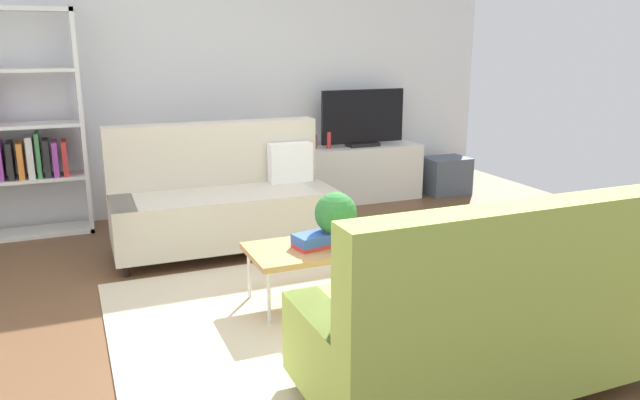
{
  "coord_description": "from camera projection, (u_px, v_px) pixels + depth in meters",
  "views": [
    {
      "loc": [
        -1.56,
        -3.77,
        1.81
      ],
      "look_at": [
        0.14,
        0.33,
        0.65
      ],
      "focal_mm": 34.37,
      "sensor_mm": 36.0,
      "label": 1
    }
  ],
  "objects": [
    {
      "name": "ground_plane",
      "position": [
        319.0,
        300.0,
        4.4
      ],
      "size": [
        7.68,
        7.68,
        0.0
      ],
      "primitive_type": "plane",
      "color": "brown"
    },
    {
      "name": "wall_far",
      "position": [
        219.0,
        75.0,
        6.54
      ],
      "size": [
        6.4,
        0.12,
        2.9
      ],
      "primitive_type": "cube",
      "color": "silver",
      "rests_on": "ground_plane"
    },
    {
      "name": "area_rug",
      "position": [
        331.0,
        311.0,
        4.2
      ],
      "size": [
        2.9,
        2.2,
        0.01
      ],
      "primitive_type": "cube",
      "color": "beige",
      "rests_on": "ground_plane"
    },
    {
      "name": "couch_beige",
      "position": [
        223.0,
        200.0,
        5.41
      ],
      "size": [
        1.91,
        0.87,
        1.1
      ],
      "rotation": [
        0.0,
        0.0,
        3.12
      ],
      "color": "beige",
      "rests_on": "ground_plane"
    },
    {
      "name": "couch_green",
      "position": [
        486.0,
        316.0,
        3.12
      ],
      "size": [
        1.9,
        0.84,
        1.1
      ],
      "rotation": [
        0.0,
        0.0,
        -0.0
      ],
      "color": "#A3BC4C",
      "rests_on": "ground_plane"
    },
    {
      "name": "coffee_table",
      "position": [
        326.0,
        248.0,
        4.3
      ],
      "size": [
        1.1,
        0.56,
        0.42
      ],
      "color": "#B7844C",
      "rests_on": "ground_plane"
    },
    {
      "name": "tv_console",
      "position": [
        361.0,
        173.0,
        7.09
      ],
      "size": [
        1.4,
        0.44,
        0.64
      ],
      "primitive_type": "cube",
      "color": "silver",
      "rests_on": "ground_plane"
    },
    {
      "name": "tv",
      "position": [
        363.0,
        119.0,
        6.92
      ],
      "size": [
        1.0,
        0.2,
        0.64
      ],
      "color": "black",
      "rests_on": "tv_console"
    },
    {
      "name": "bookshelf",
      "position": [
        16.0,
        133.0,
        5.63
      ],
      "size": [
        1.1,
        0.36,
        2.1
      ],
      "color": "white",
      "rests_on": "ground_plane"
    },
    {
      "name": "storage_trunk",
      "position": [
        446.0,
        175.0,
        7.44
      ],
      "size": [
        0.52,
        0.4,
        0.44
      ],
      "primitive_type": "cube",
      "color": "#4C5666",
      "rests_on": "ground_plane"
    },
    {
      "name": "potted_plant",
      "position": [
        336.0,
        215.0,
        4.25
      ],
      "size": [
        0.3,
        0.3,
        0.38
      ],
      "color": "brown",
      "rests_on": "coffee_table"
    },
    {
      "name": "table_book_0",
      "position": [
        312.0,
        246.0,
        4.23
      ],
      "size": [
        0.27,
        0.22,
        0.03
      ],
      "primitive_type": "cube",
      "rotation": [
        0.0,
        0.0,
        0.18
      ],
      "color": "red",
      "rests_on": "coffee_table"
    },
    {
      "name": "table_book_1",
      "position": [
        312.0,
        241.0,
        4.22
      ],
      "size": [
        0.27,
        0.23,
        0.03
      ],
      "primitive_type": "cube",
      "rotation": [
        0.0,
        0.0,
        0.22
      ],
      "color": "#3359B2",
      "rests_on": "table_book_0"
    },
    {
      "name": "table_book_2",
      "position": [
        312.0,
        237.0,
        4.22
      ],
      "size": [
        0.27,
        0.23,
        0.04
      ],
      "primitive_type": "cube",
      "rotation": [
        0.0,
        0.0,
        0.21
      ],
      "color": "#3359B2",
      "rests_on": "table_book_1"
    },
    {
      "name": "vase_0",
      "position": [
        313.0,
        142.0,
        6.82
      ],
      "size": [
        0.09,
        0.09,
        0.15
      ],
      "primitive_type": "cylinder",
      "color": "#B24C4C",
      "rests_on": "tv_console"
    },
    {
      "name": "bottle_0",
      "position": [
        329.0,
        140.0,
        6.79
      ],
      "size": [
        0.05,
        0.05,
        0.19
      ],
      "primitive_type": "cylinder",
      "color": "red",
      "rests_on": "tv_console"
    }
  ]
}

